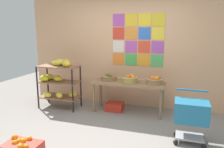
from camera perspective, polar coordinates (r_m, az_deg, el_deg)
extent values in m
plane|color=gray|center=(3.80, -2.30, -16.30)|extent=(9.48, 9.48, 0.00)
cube|color=tan|center=(5.08, 4.37, 6.83)|extent=(4.96, 0.06, 2.73)
cube|color=#A946A6|center=(5.09, 1.76, 14.03)|extent=(0.27, 0.01, 0.27)
cube|color=yellow|center=(5.02, 5.16, 14.03)|extent=(0.27, 0.01, 0.27)
cube|color=yellow|center=(4.96, 8.64, 13.98)|extent=(0.27, 0.01, 0.27)
cube|color=gold|center=(4.92, 12.19, 13.88)|extent=(0.27, 0.01, 0.27)
cube|color=red|center=(5.09, 1.74, 10.65)|extent=(0.27, 0.01, 0.27)
cube|color=orange|center=(5.01, 5.10, 10.60)|extent=(0.27, 0.01, 0.27)
cube|color=blue|center=(4.96, 8.54, 10.52)|extent=(0.27, 0.01, 0.27)
cube|color=yellow|center=(4.92, 12.05, 10.39)|extent=(0.27, 0.01, 0.27)
cube|color=silver|center=(5.10, 1.72, 7.28)|extent=(0.27, 0.01, 0.27)
cube|color=#B14DAC|center=(5.03, 5.04, 7.19)|extent=(0.27, 0.01, 0.27)
cube|color=#E2472E|center=(4.97, 8.44, 7.06)|extent=(0.27, 0.01, 0.27)
cube|color=#A34BAE|center=(4.93, 11.90, 6.91)|extent=(0.27, 0.01, 0.27)
cube|color=orange|center=(5.13, 1.70, 3.94)|extent=(0.27, 0.01, 0.27)
cube|color=green|center=(5.06, 4.98, 3.80)|extent=(0.27, 0.01, 0.27)
cube|color=orange|center=(5.00, 8.34, 3.63)|extent=(0.27, 0.01, 0.27)
cube|color=#4BAA58|center=(4.96, 11.76, 3.46)|extent=(0.27, 0.01, 0.27)
cylinder|color=black|center=(5.22, -19.03, -3.38)|extent=(0.04, 0.04, 0.98)
cylinder|color=black|center=(4.75, -10.36, -4.35)|extent=(0.04, 0.04, 0.98)
cylinder|color=black|center=(5.54, -16.56, -2.40)|extent=(0.04, 0.04, 0.98)
cylinder|color=black|center=(5.10, -8.25, -3.19)|extent=(0.04, 0.04, 0.98)
cube|color=#885F43|center=(5.20, -13.58, -5.83)|extent=(0.92, 0.44, 0.03)
ellipsoid|color=yellow|center=(5.04, -10.32, -5.26)|extent=(0.18, 0.21, 0.14)
ellipsoid|color=yellow|center=(5.04, -13.71, -5.37)|extent=(0.27, 0.26, 0.15)
ellipsoid|color=yellow|center=(5.20, -16.64, -5.24)|extent=(0.27, 0.22, 0.11)
cube|color=#885F43|center=(5.11, -13.76, -2.00)|extent=(0.92, 0.44, 0.02)
ellipsoid|color=yellow|center=(5.18, -17.44, -1.08)|extent=(0.29, 0.22, 0.14)
ellipsoid|color=yellow|center=(5.31, -16.12, -0.71)|extent=(0.29, 0.26, 0.14)
ellipsoid|color=yellow|center=(5.08, -14.07, -1.14)|extent=(0.29, 0.24, 0.14)
cube|color=#885F43|center=(5.04, -13.95, 1.95)|extent=(0.92, 0.44, 0.02)
ellipsoid|color=yellow|center=(5.06, -14.15, 2.90)|extent=(0.30, 0.24, 0.14)
ellipsoid|color=yellow|center=(5.17, -13.64, 3.13)|extent=(0.23, 0.16, 0.14)
ellipsoid|color=gold|center=(5.02, -12.00, 3.00)|extent=(0.31, 0.26, 0.15)
ellipsoid|color=yellow|center=(4.85, -12.03, 2.65)|extent=(0.29, 0.26, 0.14)
cube|color=#8E6C4B|center=(4.68, 4.29, -2.41)|extent=(1.56, 0.56, 0.04)
cylinder|color=#926B46|center=(4.78, -4.86, -6.29)|extent=(0.06, 0.06, 0.63)
cylinder|color=#8A714F|center=(4.46, 12.68, -7.85)|extent=(0.06, 0.06, 0.63)
cylinder|color=#906B4B|center=(5.17, -3.01, -4.89)|extent=(0.06, 0.06, 0.63)
cylinder|color=#8C6A48|center=(4.88, 13.14, -6.19)|extent=(0.06, 0.06, 0.63)
cylinder|color=#A98D4A|center=(4.62, 4.69, -1.61)|extent=(0.33, 0.33, 0.11)
torus|color=#AA8D4C|center=(4.61, 4.70, -0.92)|extent=(0.35, 0.35, 0.03)
sphere|color=orange|center=(4.62, 4.37, -0.69)|extent=(0.08, 0.08, 0.08)
sphere|color=orange|center=(4.55, 5.59, -1.00)|extent=(0.09, 0.09, 0.09)
sphere|color=orange|center=(4.70, 5.26, -0.45)|extent=(0.08, 0.08, 0.08)
cylinder|color=#9C6D46|center=(4.88, -0.84, -1.05)|extent=(0.35, 0.35, 0.09)
torus|color=#986942|center=(4.87, -0.84, -0.55)|extent=(0.37, 0.37, 0.02)
sphere|color=#536D2C|center=(4.90, -1.35, -0.35)|extent=(0.07, 0.07, 0.07)
sphere|color=#51722C|center=(4.86, -0.80, -0.30)|extent=(0.08, 0.08, 0.08)
sphere|color=#486022|center=(4.77, -0.34, -0.56)|extent=(0.07, 0.07, 0.07)
cylinder|color=#A37851|center=(4.62, 11.13, -1.90)|extent=(0.34, 0.34, 0.10)
torus|color=#9B7D52|center=(4.61, 11.15, -1.30)|extent=(0.37, 0.37, 0.03)
sphere|color=orange|center=(4.55, 11.67, -1.24)|extent=(0.08, 0.08, 0.08)
sphere|color=orange|center=(4.62, 10.54, -1.04)|extent=(0.10, 0.10, 0.10)
sphere|color=orange|center=(4.68, 11.94, -0.87)|extent=(0.09, 0.09, 0.09)
sphere|color=orange|center=(4.62, 11.27, -1.06)|extent=(0.09, 0.09, 0.09)
sphere|color=orange|center=(4.70, 11.77, -0.92)|extent=(0.08, 0.08, 0.08)
cube|color=red|center=(4.91, 0.73, -8.58)|extent=(0.37, 0.30, 0.18)
cube|color=red|center=(3.59, -22.56, -17.61)|extent=(0.53, 0.36, 0.16)
sphere|color=orange|center=(3.61, -20.92, -15.63)|extent=(0.08, 0.08, 0.08)
sphere|color=orange|center=(3.59, -22.34, -16.02)|extent=(0.09, 0.09, 0.09)
sphere|color=orange|center=(3.48, -22.99, -16.99)|extent=(0.08, 0.08, 0.08)
sphere|color=orange|center=(3.60, -23.37, -16.00)|extent=(0.09, 0.09, 0.09)
sphere|color=orange|center=(3.73, -24.27, -15.02)|extent=(0.09, 0.09, 0.09)
sphere|color=orange|center=(3.42, -21.68, -17.41)|extent=(0.07, 0.07, 0.07)
sphere|color=orange|center=(3.60, -24.20, -16.27)|extent=(0.09, 0.09, 0.09)
sphere|color=orange|center=(3.43, -23.03, -17.25)|extent=(0.08, 0.08, 0.08)
sphere|color=black|center=(3.71, 16.41, -16.84)|extent=(0.08, 0.08, 0.08)
sphere|color=black|center=(3.73, 23.02, -17.12)|extent=(0.08, 0.08, 0.08)
sphere|color=black|center=(3.96, 16.51, -14.90)|extent=(0.08, 0.08, 0.08)
sphere|color=black|center=(3.99, 22.64, -15.17)|extent=(0.08, 0.08, 0.08)
cube|color=#A5A8AD|center=(3.82, 19.72, -15.20)|extent=(0.43, 0.31, 0.03)
cube|color=#206C97|center=(3.65, 20.16, -9.22)|extent=(0.51, 0.39, 0.33)
cylinder|color=#206C97|center=(3.78, 20.32, -4.03)|extent=(0.49, 0.03, 0.03)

